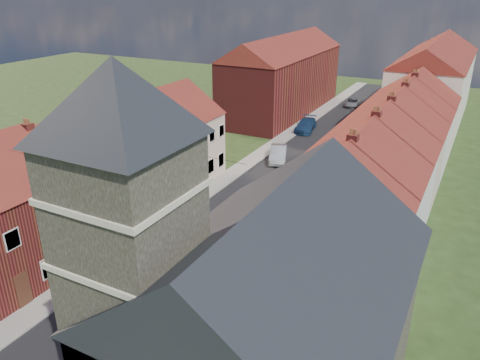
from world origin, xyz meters
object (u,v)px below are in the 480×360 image
Objects in this scene: pedestrian_right at (185,335)px; car_mid at (278,154)px; church at (255,306)px; car_distant at (352,102)px; pedestrian_right_b at (234,294)px; car_far at (306,125)px; lamppost at (199,162)px.

car_mid is at bearing -68.23° from pedestrian_right.
church is 3.30× the size of car_mid.
church reaches higher than car_distant.
church is at bearing -84.85° from car_distant.
car_distant is at bearing -78.93° from pedestrian_right_b.
car_far is (-12.56, 39.73, -5.16)m from church.
church reaches higher than car_far.
car_distant is (0.51, 25.76, -0.20)m from car_mid.
church is 2.53× the size of lamppost.
car_mid is 11.15m from car_far.
car_mid is at bearing -92.41° from car_far.
lamppost is at bearing -99.64° from car_distant.
car_distant is at bearing 86.50° from lamppost.
pedestrian_right reaches higher than car_far.
church is at bearing 165.44° from pedestrian_right.
church is at bearing -88.28° from car_mid.
pedestrian_right_b is (8.30, -33.64, 0.17)m from car_far.
lamppost is at bearing -118.48° from car_mid.
lamppost reaches higher than pedestrian_right.
car_far is 3.24× the size of pedestrian_right_b.
car_far is at bearing -70.50° from pedestrian_right.
car_distant is at bearing -75.54° from pedestrian_right.
lamppost reaches higher than car_distant.
lamppost is 3.91× the size of pedestrian_right_b.
car_distant is 48.77m from pedestrian_right_b.
church reaches higher than pedestrian_right.
car_distant is 2.61× the size of pedestrian_right_b.
lamppost is at bearing -52.38° from pedestrian_right.
lamppost is 37.92m from car_distant.
car_far reaches higher than car_distant.
church is at bearing 128.26° from pedestrian_right_b.
pedestrian_right_b is at bearing -88.36° from car_distant.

